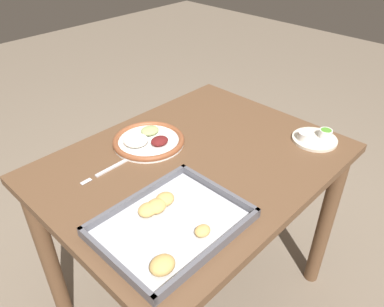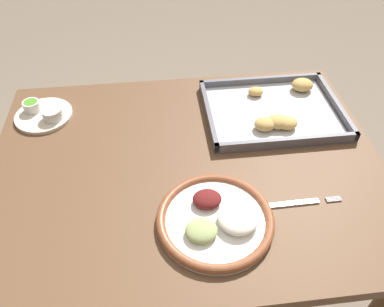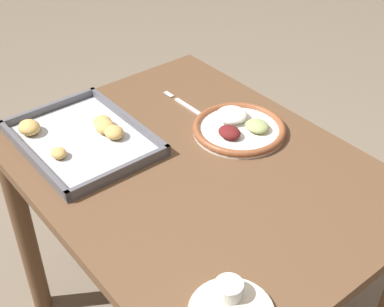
# 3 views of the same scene
# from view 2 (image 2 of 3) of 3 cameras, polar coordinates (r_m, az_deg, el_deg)

# --- Properties ---
(ground_plane) EXTENTS (8.00, 8.00, 0.00)m
(ground_plane) POSITION_cam_2_polar(r_m,az_deg,el_deg) (1.52, -0.47, -20.54)
(ground_plane) COLOR #7A6B59
(dining_table) EXTENTS (0.97, 0.74, 0.72)m
(dining_table) POSITION_cam_2_polar(r_m,az_deg,el_deg) (1.02, -0.66, -6.40)
(dining_table) COLOR brown
(dining_table) RESTS_ON ground_plane
(dinner_plate) EXTENTS (0.25, 0.25, 0.04)m
(dinner_plate) POSITION_cam_2_polar(r_m,az_deg,el_deg) (0.80, 3.73, -9.97)
(dinner_plate) COLOR white
(dinner_plate) RESTS_ON dining_table
(fork) EXTENTS (0.21, 0.02, 0.00)m
(fork) POSITION_cam_2_polar(r_m,az_deg,el_deg) (0.87, 14.98, -7.39)
(fork) COLOR silver
(fork) RESTS_ON dining_table
(saucer_plate) EXTENTS (0.16, 0.16, 0.04)m
(saucer_plate) POSITION_cam_2_polar(r_m,az_deg,el_deg) (1.13, -21.66, 5.71)
(saucer_plate) COLOR beige
(saucer_plate) RESTS_ON dining_table
(baking_tray) EXTENTS (0.38, 0.29, 0.04)m
(baking_tray) POSITION_cam_2_polar(r_m,az_deg,el_deg) (1.09, 12.51, 6.45)
(baking_tray) COLOR #595960
(baking_tray) RESTS_ON dining_table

